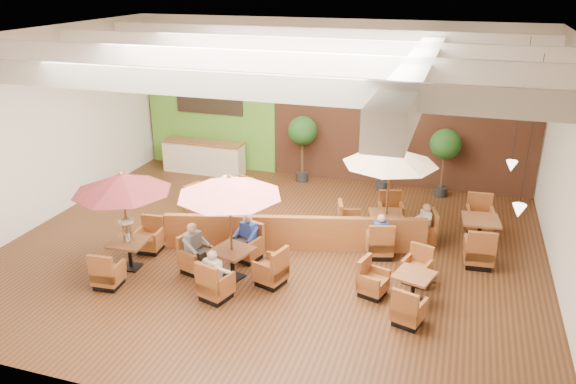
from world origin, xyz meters
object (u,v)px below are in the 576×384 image
at_px(booth_divider, 295,233).
at_px(table_2, 389,177).
at_px(diner_4, 424,220).
at_px(topiary_1, 385,141).
at_px(topiary_2, 445,147).
at_px(diner_3, 380,231).
at_px(service_counter, 204,157).
at_px(topiary_0, 303,133).
at_px(diner_0, 215,269).
at_px(diner_2, 195,244).
at_px(table_3, 220,204).
at_px(table_1, 230,209).
at_px(table_5, 479,234).
at_px(table_0, 123,196).
at_px(table_4, 401,287).
at_px(diner_1, 247,233).

bearing_deg(booth_divider, table_2, 15.42).
bearing_deg(diner_4, topiary_1, 2.96).
xyz_separation_m(topiary_2, diner_3, (-1.26, -4.82, -0.96)).
xyz_separation_m(service_counter, diner_4, (8.19, -3.62, 0.16)).
xyz_separation_m(table_2, diner_3, (0.00, -1.00, -1.11)).
relative_size(topiary_0, topiary_1, 1.02).
bearing_deg(diner_0, diner_2, 159.09).
relative_size(table_2, table_3, 1.02).
bearing_deg(topiary_2, diner_2, -127.89).
xyz_separation_m(table_3, topiary_1, (4.25, 3.85, 1.26)).
bearing_deg(table_1, table_5, 48.16).
distance_m(table_0, diner_4, 7.75).
bearing_deg(diner_3, booth_divider, 168.55).
height_order(table_3, diner_0, table_3).
distance_m(topiary_1, diner_3, 4.96).
bearing_deg(topiary_0, diner_3, -54.07).
distance_m(diner_3, diner_4, 1.42).
xyz_separation_m(topiary_0, diner_0, (0.29, -7.96, -0.99)).
distance_m(service_counter, topiary_0, 3.88).
height_order(table_0, diner_3, table_0).
relative_size(table_2, topiary_0, 1.20).
bearing_deg(diner_4, table_4, 155.26).
distance_m(topiary_2, diner_1, 7.55).
distance_m(booth_divider, topiary_2, 6.30).
bearing_deg(table_1, service_counter, 136.94).
distance_m(booth_divider, table_5, 4.92).
bearing_deg(table_5, table_3, 177.40).
bearing_deg(diner_0, topiary_2, 84.83).
xyz_separation_m(topiary_0, diner_4, (4.50, -3.82, -1.00)).
bearing_deg(table_5, service_counter, 155.80).
relative_size(service_counter, topiary_2, 1.31).
relative_size(table_1, table_4, 1.09).
height_order(booth_divider, diner_1, diner_1).
bearing_deg(table_4, table_2, 121.70).
xyz_separation_m(service_counter, diner_0, (3.99, -7.76, 0.17)).
bearing_deg(table_0, diner_1, 21.53).
bearing_deg(booth_divider, table_0, -163.73).
xyz_separation_m(topiary_1, diner_4, (1.66, -3.82, -0.97)).
bearing_deg(table_0, diner_3, 18.36).
bearing_deg(topiary_0, table_3, -110.21).
relative_size(service_counter, table_4, 1.19).
distance_m(table_2, diner_2, 5.35).
height_order(booth_divider, table_4, booth_divider).
height_order(table_5, diner_0, diner_0).
distance_m(table_3, diner_2, 3.24).
height_order(booth_divider, topiary_2, topiary_2).
xyz_separation_m(table_5, diner_4, (-1.45, -0.32, 0.33)).
bearing_deg(table_1, topiary_0, 108.88).
relative_size(table_5, topiary_0, 1.23).
distance_m(diner_0, diner_1, 1.95).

